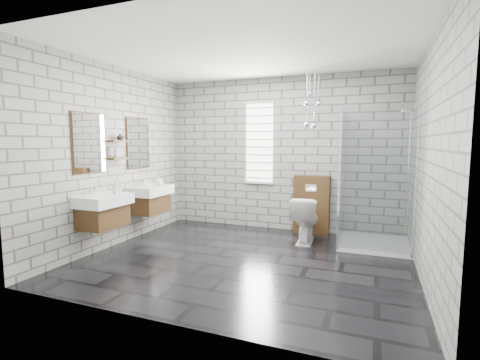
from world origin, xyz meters
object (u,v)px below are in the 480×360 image
Objects in this scene: cistern_panel at (312,204)px; shower_enclosure at (368,214)px; vanity_left at (102,201)px; vanity_right at (149,191)px; toilet at (305,219)px.

shower_enclosure is (0.92, -0.52, 0.00)m from cistern_panel.
vanity_right is at bearing 90.00° from vanity_left.
shower_enclosure is at bearing 26.85° from vanity_left.
vanity_left is 1.06m from vanity_right.
vanity_right is at bearing -154.62° from cistern_panel.
vanity_right is 2.76m from cistern_panel.
vanity_right is 2.59m from toilet.
vanity_right reaches higher than toilet.
shower_enclosure is at bearing -29.29° from cistern_panel.
cistern_panel reaches higher than toilet.
vanity_right is 3.48m from shower_enclosure.
shower_enclosure reaches higher than vanity_right.
cistern_panel is at bearing 150.71° from shower_enclosure.
cistern_panel is 0.49× the size of shower_enclosure.
vanity_left is 1.57× the size of cistern_panel.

